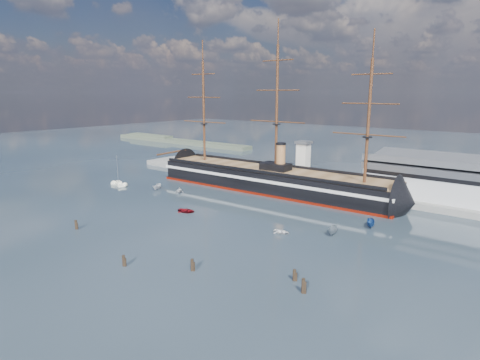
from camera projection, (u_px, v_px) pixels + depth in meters
The scene contains 18 objects.
ground at pixel (242, 204), 126.36m from camera, with size 600.00×600.00×0.00m, color #1A252D.
quay at pixel (323, 188), 147.88m from camera, with size 180.00×18.00×2.00m, color slate.
warehouse at pixel (476, 182), 120.16m from camera, with size 63.00×21.00×11.60m.
quay_tower at pixel (303, 161), 147.74m from camera, with size 5.00×5.00×15.00m.
shoreline at pixel (170, 140), 283.20m from camera, with size 120.00×10.00×4.00m.
warship at pixel (267, 179), 143.41m from camera, with size 113.12×18.99×53.94m.
sailboat at pixel (119, 183), 151.27m from camera, with size 7.38×4.70×11.41m.
motorboat_a at pixel (157, 190), 144.53m from camera, with size 5.90×2.16×2.36m, color silver.
motorboat_b at pixel (187, 212), 117.32m from camera, with size 3.31×1.32×1.55m, color maroon.
motorboat_c at pixel (332, 235), 98.96m from camera, with size 5.95×2.18×2.38m, color slate.
motorboat_d at pixel (179, 193), 140.33m from camera, with size 5.81×2.52×2.13m, color silver.
motorboat_e at pixel (282, 234), 99.75m from camera, with size 2.66×1.07×1.24m, color white.
motorboat_f at pixel (371, 227), 104.44m from camera, with size 6.04×2.21×2.42m, color navy.
piling_near_left at pixel (76, 229), 102.94m from camera, with size 0.64×0.64×3.13m, color black.
piling_near_mid at pixel (124, 266), 81.10m from camera, with size 0.64×0.64×3.01m, color black.
piling_near_right at pixel (192, 271), 78.93m from camera, with size 0.64×0.64×3.16m, color black.
piling_far_right at pixel (294, 281), 74.78m from camera, with size 0.64×0.64×2.93m, color black.
piling_extra at pixel (303, 293), 70.15m from camera, with size 0.64×0.64×3.47m, color black.
Camera 1 is at (75.18, -55.86, 34.39)m, focal length 30.00 mm.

